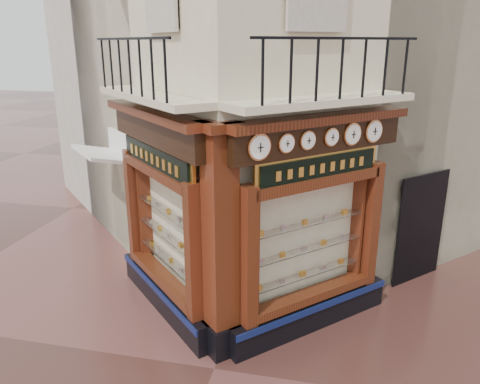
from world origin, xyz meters
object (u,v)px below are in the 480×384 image
(clock_b, at_px, (286,143))
(clock_c, at_px, (308,140))
(clock_f, at_px, (374,131))
(signboard_right, at_px, (320,167))
(clock_a, at_px, (259,147))
(clock_e, at_px, (352,134))
(awning, at_px, (113,261))
(signboard_left, at_px, (156,158))
(corner_pilaster, at_px, (221,247))
(clock_d, at_px, (331,137))

(clock_b, distance_m, clock_c, 0.42)
(clock_f, distance_m, signboard_right, 1.23)
(clock_b, xyz_separation_m, signboard_right, (0.49, 0.65, -0.52))
(clock_a, distance_m, clock_e, 1.91)
(clock_e, relative_size, awning, 0.23)
(clock_c, height_order, awning, clock_c)
(clock_e, distance_m, signboard_left, 3.48)
(corner_pilaster, relative_size, clock_c, 12.83)
(clock_b, relative_size, signboard_left, 0.14)
(clock_b, bearing_deg, clock_e, 0.00)
(clock_b, bearing_deg, signboard_left, 120.01)
(clock_a, xyz_separation_m, clock_c, (0.66, 0.66, -0.00))
(clock_b, bearing_deg, awning, 106.54)
(clock_d, bearing_deg, clock_c, 180.00)
(clock_c, relative_size, clock_e, 0.80)
(clock_e, bearing_deg, corner_pilaster, 169.67)
(clock_a, height_order, clock_b, clock_a)
(clock_f, height_order, signboard_right, clock_f)
(signboard_left, bearing_deg, awning, 3.92)
(clock_c, bearing_deg, clock_a, -180.00)
(corner_pilaster, xyz_separation_m, clock_f, (2.32, 1.72, 1.67))
(clock_e, bearing_deg, signboard_left, 140.70)
(clock_c, xyz_separation_m, clock_d, (0.36, 0.36, 0.00))
(clock_b, height_order, awning, clock_b)
(awning, bearing_deg, clock_b, -163.46)
(clock_c, bearing_deg, corner_pilaster, 162.63)
(clock_c, bearing_deg, signboard_right, 16.02)
(signboard_left, bearing_deg, clock_c, -142.32)
(clock_d, relative_size, signboard_right, 0.16)
(clock_a, height_order, signboard_left, clock_a)
(awning, relative_size, signboard_left, 0.78)
(clock_b, xyz_separation_m, clock_d, (0.66, 0.66, 0.00))
(clock_a, distance_m, signboard_right, 1.42)
(clock_a, distance_m, awning, 6.13)
(corner_pilaster, bearing_deg, signboard_left, 100.25)
(corner_pilaster, xyz_separation_m, signboard_right, (1.46, 1.01, 1.15))
(clock_a, relative_size, clock_e, 1.06)
(clock_b, distance_m, signboard_left, 2.57)
(clock_c, bearing_deg, clock_b, 180.00)
(clock_a, bearing_deg, corner_pilaster, 135.63)
(clock_d, distance_m, clock_e, 0.47)
(corner_pilaster, xyz_separation_m, awning, (-3.48, 2.78, -1.95))
(awning, xyz_separation_m, signboard_left, (2.02, -1.76, 3.10))
(clock_e, bearing_deg, clock_b, -180.00)
(clock_b, height_order, signboard_left, clock_b)
(clock_c, relative_size, signboard_left, 0.14)
(clock_b, relative_size, awning, 0.18)
(clock_b, relative_size, clock_d, 1.00)
(corner_pilaster, distance_m, signboard_right, 2.12)
(clock_c, height_order, clock_d, clock_c)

